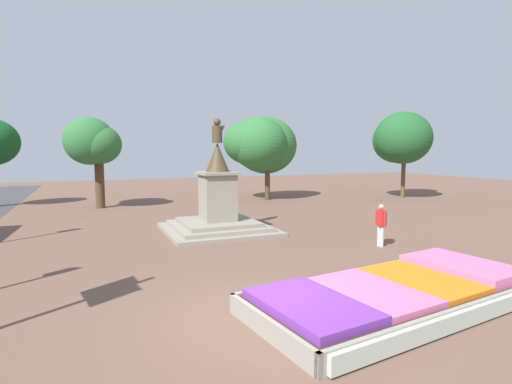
% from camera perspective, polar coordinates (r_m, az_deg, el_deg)
% --- Properties ---
extents(ground_plane, '(86.36, 86.36, 0.00)m').
position_cam_1_polar(ground_plane, '(8.82, 0.73, -17.40)').
color(ground_plane, brown).
extents(flower_planter, '(7.26, 3.93, 0.64)m').
position_cam_1_polar(flower_planter, '(9.88, 19.89, -13.48)').
color(flower_planter, '#38281C').
rests_on(flower_planter, ground_plane).
extents(statue_monument, '(4.50, 4.50, 4.85)m').
position_cam_1_polar(statue_monument, '(17.33, -5.46, -2.39)').
color(statue_monument, gray).
rests_on(statue_monument, ground_plane).
extents(pedestrian_near_planter, '(0.26, 0.57, 1.56)m').
position_cam_1_polar(pedestrian_near_planter, '(15.25, 17.41, -4.16)').
color(pedestrian_near_planter, beige).
rests_on(pedestrian_near_planter, ground_plane).
extents(park_tree_far_left, '(3.25, 3.83, 5.44)m').
position_cam_1_polar(park_tree_far_left, '(25.79, -22.29, 6.48)').
color(park_tree_far_left, '#4C3823').
rests_on(park_tree_far_left, ground_plane).
extents(park_tree_behind_statue, '(5.49, 4.88, 5.92)m').
position_cam_1_polar(park_tree_behind_statue, '(28.67, 0.51, 6.86)').
color(park_tree_behind_statue, '#4C3823').
rests_on(park_tree_behind_statue, ground_plane).
extents(park_tree_far_right, '(5.09, 4.62, 6.34)m').
position_cam_1_polar(park_tree_far_right, '(31.48, 20.08, 7.36)').
color(park_tree_far_right, brown).
rests_on(park_tree_far_right, ground_plane).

